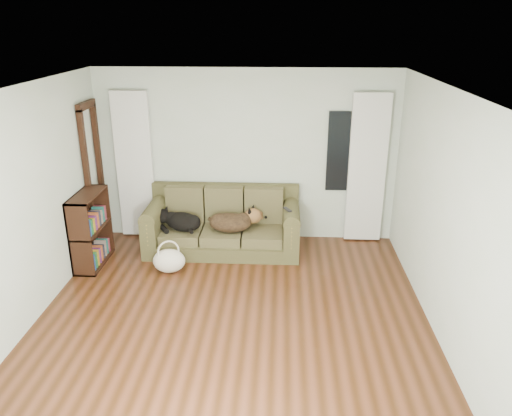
{
  "coord_description": "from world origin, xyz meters",
  "views": [
    {
      "loc": [
        0.53,
        -4.78,
        3.24
      ],
      "look_at": [
        0.19,
        1.6,
        0.81
      ],
      "focal_mm": 35.0,
      "sensor_mm": 36.0,
      "label": 1
    }
  ],
  "objects_px": {
    "sofa": "(223,221)",
    "bookshelf": "(91,230)",
    "dog_shepherd": "(233,221)",
    "dog_black_lab": "(180,221)",
    "tote_bag": "(169,261)"
  },
  "relations": [
    {
      "from": "dog_black_lab",
      "to": "tote_bag",
      "type": "distance_m",
      "value": 0.74
    },
    {
      "from": "dog_shepherd",
      "to": "tote_bag",
      "type": "bearing_deg",
      "value": 41.33
    },
    {
      "from": "sofa",
      "to": "tote_bag",
      "type": "xyz_separation_m",
      "value": [
        -0.65,
        -0.75,
        -0.29
      ]
    },
    {
      "from": "dog_black_lab",
      "to": "dog_shepherd",
      "type": "distance_m",
      "value": 0.77
    },
    {
      "from": "dog_shepherd",
      "to": "tote_bag",
      "type": "distance_m",
      "value": 1.1
    },
    {
      "from": "dog_shepherd",
      "to": "bookshelf",
      "type": "relative_size",
      "value": 0.62
    },
    {
      "from": "dog_shepherd",
      "to": "tote_bag",
      "type": "height_order",
      "value": "dog_shepherd"
    },
    {
      "from": "bookshelf",
      "to": "dog_shepherd",
      "type": "bearing_deg",
      "value": 6.51
    },
    {
      "from": "sofa",
      "to": "bookshelf",
      "type": "distance_m",
      "value": 1.85
    },
    {
      "from": "sofa",
      "to": "bookshelf",
      "type": "bearing_deg",
      "value": -162.72
    },
    {
      "from": "dog_shepherd",
      "to": "bookshelf",
      "type": "bearing_deg",
      "value": 15.85
    },
    {
      "from": "sofa",
      "to": "bookshelf",
      "type": "height_order",
      "value": "bookshelf"
    },
    {
      "from": "dog_black_lab",
      "to": "bookshelf",
      "type": "bearing_deg",
      "value": -125.51
    },
    {
      "from": "sofa",
      "to": "dog_shepherd",
      "type": "bearing_deg",
      "value": -28.51
    },
    {
      "from": "dog_black_lab",
      "to": "sofa",
      "type": "bearing_deg",
      "value": 40.36
    }
  ]
}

